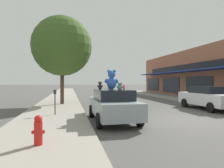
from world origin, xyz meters
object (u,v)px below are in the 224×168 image
Objects in this scene: teddy_bear_red at (121,86)px; street_tree at (62,46)px; teddy_bear_giant at (112,80)px; teddy_bear_black at (100,86)px; fire_hydrant at (38,130)px; teddy_bear_cream at (109,86)px; plush_art_car at (113,104)px; parking_meter at (55,99)px; teddy_bear_yellow at (109,86)px; teddy_bear_pink at (124,87)px; teddy_bear_teal at (119,86)px; parked_car_far_center at (208,97)px.

street_tree is (-2.92, 6.54, 2.92)m from teddy_bear_red.
teddy_bear_giant reaches higher than teddy_bear_black.
teddy_bear_giant is 1.17× the size of fire_hydrant.
teddy_bear_black reaches higher than teddy_bear_cream.
plush_art_car is 8.09m from street_tree.
teddy_bear_red is at bearing -25.11° from parking_meter.
teddy_bear_yellow is at bearing 57.77° from fire_hydrant.
street_tree is at bearing -49.86° from teddy_bear_black.
teddy_bear_yellow reaches higher than fire_hydrant.
teddy_bear_pink is (1.03, -0.36, -0.07)m from teddy_bear_black.
plush_art_car is at bearing -156.55° from teddy_bear_black.
street_tree is at bearing 87.98° from parking_meter.
parking_meter is (-3.10, 1.45, -0.67)m from teddy_bear_red.
teddy_bear_teal is at bearing 43.90° from fire_hydrant.
teddy_bear_pink is 8.20m from street_tree.
teddy_bear_yellow is at bearing -57.84° from teddy_bear_pink.
teddy_bear_red is at bearing 48.45° from fire_hydrant.
teddy_bear_teal reaches higher than plush_art_car.
plush_art_car is 0.98m from teddy_bear_pink.
street_tree is 5.26× the size of parking_meter.
plush_art_car is 0.64× the size of street_tree.
street_tree reaches higher than teddy_bear_teal.
teddy_bear_black reaches higher than parked_car_far_center.
parked_car_far_center is (7.68, 2.61, -0.85)m from teddy_bear_black.
parking_meter is at bearing 148.63° from plush_art_car.
teddy_bear_giant is 0.14× the size of street_tree.
teddy_bear_giant is 3.19m from parking_meter.
plush_art_car is 0.97× the size of parked_car_far_center.
parked_car_far_center reaches higher than parking_meter.
teddy_bear_yellow is at bearing -93.48° from teddy_bear_giant.
plush_art_car is 3.14m from parking_meter.
parking_meter is (-0.18, -5.09, -3.59)m from street_tree.
fire_hydrant is (-2.92, -2.81, -1.09)m from teddy_bear_teal.
teddy_bear_yellow is (0.04, 0.83, -0.32)m from teddy_bear_giant.
teddy_bear_red is 7.16m from parked_car_far_center.
teddy_bear_pink is at bearing 131.14° from teddy_bear_giant.
teddy_bear_cream reaches higher than parking_meter.
teddy_bear_giant is 0.73× the size of parking_meter.
teddy_bear_teal reaches higher than teddy_bear_pink.
teddy_bear_teal is at bearing 58.64° from teddy_bear_pink.
plush_art_car is at bearing -89.65° from teddy_bear_teal.
teddy_bear_pink is 0.71× the size of teddy_bear_red.
teddy_bear_giant is at bearing 142.98° from teddy_bear_yellow.
teddy_bear_black is at bearing -37.59° from parking_meter.
teddy_bear_cream is at bearing -21.47° from parking_meter.
teddy_bear_cream is (-0.04, 0.58, 0.85)m from plush_art_car.
teddy_bear_red reaches higher than parking_meter.
plush_art_car is at bearing -159.70° from parked_car_far_center.
teddy_bear_yellow is 0.04× the size of street_tree.
teddy_bear_cream is 0.05× the size of street_tree.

